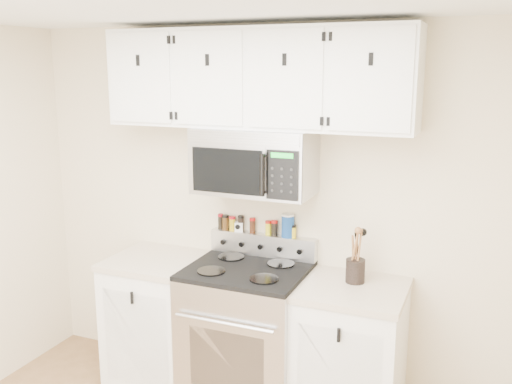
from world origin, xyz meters
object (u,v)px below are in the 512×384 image
(salt_canister, at_px, (288,226))
(utensil_crock, at_px, (355,269))
(microwave, at_px, (254,161))
(range, at_px, (247,334))

(salt_canister, bearing_deg, utensil_crock, -19.95)
(microwave, distance_m, salt_canister, 0.51)
(microwave, bearing_deg, range, -90.23)
(range, relative_size, utensil_crock, 3.21)
(microwave, xyz_separation_m, salt_canister, (0.18, 0.16, -0.45))
(utensil_crock, distance_m, salt_canister, 0.57)
(range, relative_size, salt_canister, 6.91)
(utensil_crock, xyz_separation_m, salt_canister, (-0.51, 0.18, 0.17))
(utensil_crock, height_order, salt_canister, utensil_crock)
(range, distance_m, utensil_crock, 0.87)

